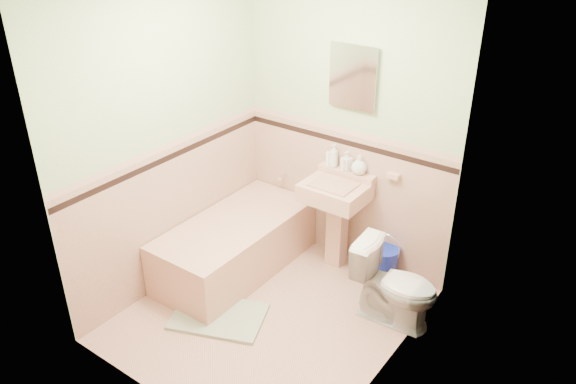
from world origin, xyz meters
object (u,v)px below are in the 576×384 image
Objects in this scene: sink at (334,226)px; soap_bottle_mid at (347,161)px; bathtub at (235,247)px; soap_bottle_right at (359,165)px; soap_bottle_left at (334,156)px; toilet at (396,285)px; bucket at (383,261)px; medicine_cabinet at (354,77)px; shoe at (221,301)px.

sink is 4.86× the size of soap_bottle_mid.
soap_bottle_right reaches higher than bathtub.
sink is 0.62m from soap_bottle_left.
toilet is 2.33× the size of bucket.
soap_bottle_mid is (-0.01, 0.18, 0.56)m from sink.
sink reaches higher than toilet.
bucket is (1.11, 0.67, -0.08)m from bathtub.
soap_bottle_mid is at bearing 52.55° from toilet.
medicine_cabinet is 0.72m from soap_bottle_left.
sink reaches higher than bathtub.
toilet is 4.35× the size of shoe.
medicine_cabinet is at bearing 74.34° from shoe.
toilet is at bearing -35.36° from medicine_cabinet.
medicine_cabinet is at bearing 12.49° from soap_bottle_left.
soap_bottle_right is (0.12, 0.00, -0.00)m from soap_bottle_mid.
medicine_cabinet reaches higher than sink.
bucket is (0.56, -0.04, -0.85)m from soap_bottle_left.
medicine_cabinet is 1.66m from toilet.
soap_bottle_right reaches higher than bucket.
sink reaches higher than shoe.
soap_bottle_right is 1.61m from shoe.
bathtub is at bearing 93.81° from toilet.
sink is at bearing 70.81° from shoe.
bucket is (-0.34, 0.48, -0.19)m from toilet.
bucket is at bearing -7.46° from soap_bottle_right.
medicine_cabinet is 3.26× the size of shoe.
soap_bottle_right reaches higher than toilet.
sink is at bearing -88.34° from soap_bottle_mid.
soap_bottle_left is at bearing 126.95° from sink.
soap_bottle_right is 1.11× the size of shoe.
toilet is at bearing -54.30° from bucket.
bathtub is 2.25× the size of toilet.
shoe is at bearing -103.50° from soap_bottle_left.
soap_bottle_right is 0.59× the size of bucket.
bucket is (0.43, -0.04, -0.83)m from soap_bottle_mid.
toilet is (1.45, 0.19, 0.11)m from bathtub.
soap_bottle_right is at bearing 41.74° from bathtub.
soap_bottle_right reaches higher than shoe.
soap_bottle_left is (-0.14, -0.03, -0.71)m from medicine_cabinet.
soap_bottle_mid reaches higher than bathtub.
bathtub is 0.88m from sink.
bathtub is 5.24× the size of bucket.
soap_bottle_left is 1.02m from bucket.
soap_bottle_left is 1.21× the size of soap_bottle_right.
bathtub is at bearing 120.58° from shoe.
soap_bottle_left reaches higher than sink.
medicine_cabinet is 0.75× the size of toilet.
soap_bottle_left is at bearing 175.85° from bucket.
soap_bottle_right is 0.25× the size of toilet.
soap_bottle_left is (0.54, 0.71, 0.77)m from bathtub.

